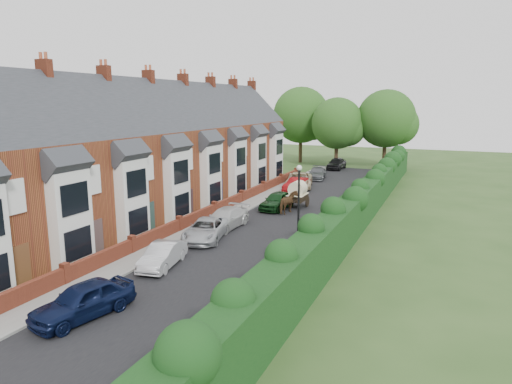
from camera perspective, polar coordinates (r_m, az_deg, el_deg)
ground at (r=24.79m, az=-5.31°, el=-9.28°), size 140.00×140.00×0.00m
road at (r=34.56m, az=2.70°, el=-3.31°), size 6.00×58.00×0.02m
pavement_hedge_side at (r=33.38m, az=9.32°, el=-3.88°), size 2.20×58.00×0.12m
pavement_house_side at (r=36.03m, az=-3.04°, el=-2.62°), size 1.70×58.00×0.12m
kerb_hedge_side at (r=33.63m, az=7.58°, el=-3.70°), size 0.18×58.00×0.13m
kerb_house_side at (r=35.69m, az=-1.89°, el=-2.74°), size 0.18×58.00×0.13m
hedge at (r=32.65m, az=12.47°, el=-1.55°), size 2.10×58.00×2.85m
terrace_row at (r=37.75m, az=-12.75°, el=4.55°), size 9.05×40.50×11.50m
garden_wall_row at (r=35.53m, az=-5.21°, el=-2.19°), size 0.35×40.35×1.10m
lamppost at (r=26.12m, az=5.36°, el=-0.68°), size 0.32×0.32×5.16m
tree_far_left at (r=62.06m, az=10.45°, el=8.28°), size 7.14×6.80×9.29m
tree_far_right at (r=62.95m, az=16.31°, el=8.61°), size 7.98×7.60×10.31m
tree_far_back at (r=66.47m, az=6.01°, el=9.36°), size 8.40×8.00×10.82m
car_navy at (r=20.28m, az=-20.78°, el=-12.54°), size 2.69×4.60×1.47m
car_silver_a at (r=24.98m, az=-11.59°, el=-7.76°), size 2.02×4.04×1.27m
car_silver_b at (r=29.33m, az=-6.27°, el=-4.69°), size 3.19×5.11×1.32m
car_white at (r=31.78m, az=-3.89°, el=-3.34°), size 2.07×4.82×1.38m
car_green at (r=37.35m, az=2.66°, el=-1.08°), size 2.01×4.36×1.45m
car_red at (r=45.05m, az=5.10°, el=0.93°), size 1.78×4.17×1.34m
car_beige at (r=47.03m, az=5.41°, el=1.48°), size 3.82×5.96×1.53m
car_grey at (r=52.57m, az=7.63°, el=2.34°), size 2.50×4.76×1.32m
car_black at (r=60.62m, az=10.04°, el=3.53°), size 1.92×4.54×1.53m
horse at (r=35.93m, az=4.12°, el=-1.35°), size 1.21×2.17×1.74m
horse_cart at (r=37.90m, az=5.24°, el=-0.05°), size 1.42×3.14×2.26m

